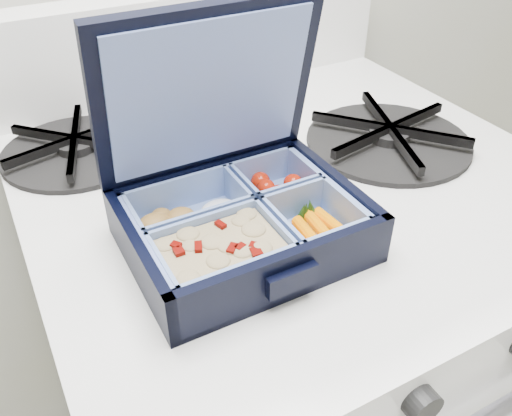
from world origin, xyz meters
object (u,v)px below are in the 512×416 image
fork (251,152)px  bento_box (243,225)px  stove (277,395)px  burner_grate (389,133)px

fork → bento_box: bearing=-87.9°
fork → stove: bearing=-30.7°
stove → fork: 0.44m
stove → bento_box: bearing=-136.4°
stove → burner_grate: (0.14, -0.01, 0.45)m
bento_box → burner_grate: (0.24, 0.09, -0.01)m
burner_grate → bento_box: bearing=-160.2°
stove → bento_box: size_ratio=4.18×
bento_box → burner_grate: bearing=19.7°
burner_grate → stove: bearing=174.4°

